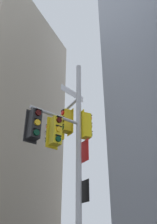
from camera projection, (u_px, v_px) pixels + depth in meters
The scene contains 1 object.
signal_pole_assembly at pixel (65, 139), 9.05m from camera, with size 2.85×3.70×8.95m.
Camera 1 is at (3.37, -7.36, 2.21)m, focal length 37.86 mm.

